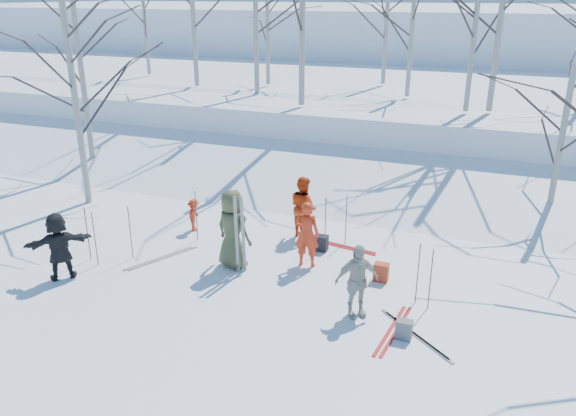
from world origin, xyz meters
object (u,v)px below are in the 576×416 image
at_px(skier_red_north, 307,234).
at_px(skier_cream_east, 357,281).
at_px(skier_redor_behind, 303,207).
at_px(backpack_grey, 404,330).
at_px(backpack_dark, 321,243).
at_px(skier_olive_center, 233,229).
at_px(skier_red_seated, 194,215).
at_px(skier_grey_west, 59,246).
at_px(backpack_red, 381,272).
at_px(dog, 357,277).

height_order(skier_red_north, skier_cream_east, skier_red_north).
distance_m(skier_redor_behind, backpack_grey, 5.06).
relative_size(skier_red_north, backpack_dark, 3.99).
bearing_deg(skier_redor_behind, skier_cream_east, 162.72).
relative_size(skier_olive_center, backpack_grey, 4.94).
relative_size(skier_red_seated, backpack_grey, 2.34).
bearing_deg(backpack_dark, skier_redor_behind, 136.51).
xyz_separation_m(skier_red_north, backpack_grey, (2.67, -2.19, -0.61)).
relative_size(skier_grey_west, backpack_dark, 3.90).
bearing_deg(backpack_dark, skier_olive_center, -136.73).
height_order(backpack_red, backpack_grey, backpack_red).
distance_m(skier_redor_behind, backpack_red, 3.04).
xyz_separation_m(skier_red_north, dog, (1.36, -0.59, -0.57)).
relative_size(skier_olive_center, skier_red_seated, 2.11).
bearing_deg(skier_grey_west, backpack_grey, 136.95).
xyz_separation_m(skier_red_north, skier_grey_west, (-4.91, -2.55, -0.02)).
height_order(skier_olive_center, skier_red_seated, skier_olive_center).
height_order(skier_cream_east, backpack_red, skier_cream_east).
bearing_deg(skier_red_seated, skier_olive_center, -141.37).
height_order(skier_red_seated, skier_cream_east, skier_cream_east).
relative_size(skier_grey_west, backpack_red, 3.71).
bearing_deg(skier_redor_behind, skier_grey_west, 82.02).
bearing_deg(skier_grey_west, skier_olive_center, 163.94).
bearing_deg(skier_grey_west, backpack_dark, 168.95).
xyz_separation_m(skier_red_seated, skier_grey_west, (-1.42, -3.42, 0.33)).
xyz_separation_m(skier_red_north, skier_red_seated, (-3.50, 0.87, -0.35)).
xyz_separation_m(skier_grey_west, backpack_dark, (4.98, 3.45, -0.58)).
height_order(skier_redor_behind, skier_cream_east, skier_redor_behind).
distance_m(skier_red_north, dog, 1.59).
distance_m(dog, backpack_red, 0.64).
bearing_deg(skier_cream_east, skier_redor_behind, 90.23).
distance_m(skier_grey_west, backpack_red, 7.16).
bearing_deg(backpack_dark, dog, -48.78).
bearing_deg(skier_grey_west, skier_redor_behind, 178.27).
height_order(skier_redor_behind, backpack_red, skier_redor_behind).
xyz_separation_m(backpack_red, backpack_dark, (-1.74, 1.02, -0.01)).
relative_size(skier_red_north, skier_redor_behind, 0.97).
bearing_deg(backpack_grey, skier_red_seated, 153.63).
bearing_deg(dog, skier_cream_east, 72.30).
height_order(skier_red_seated, backpack_red, skier_red_seated).
height_order(skier_olive_center, dog, skier_olive_center).
bearing_deg(skier_red_seated, skier_cream_east, -129.70).
relative_size(skier_olive_center, backpack_red, 4.47).
bearing_deg(backpack_dark, skier_grey_west, -145.27).
relative_size(skier_redor_behind, backpack_grey, 4.32).
xyz_separation_m(skier_red_seated, backpack_red, (5.30, -1.00, -0.23)).
xyz_separation_m(skier_redor_behind, dog, (2.01, -2.16, -0.59)).
relative_size(skier_cream_east, backpack_grey, 4.02).
xyz_separation_m(skier_grey_west, dog, (6.28, 1.97, -0.55)).
bearing_deg(skier_olive_center, dog, -163.08).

